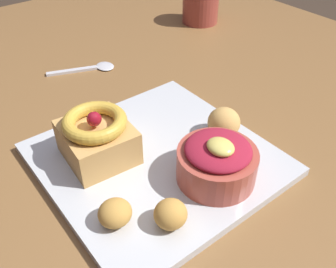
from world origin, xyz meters
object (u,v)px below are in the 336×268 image
at_px(berry_ramekin, 217,161).
at_px(spoon, 91,68).
at_px(front_plate, 156,159).
at_px(fritter_front, 115,213).
at_px(fritter_middle, 171,214).
at_px(fritter_back, 224,122).
at_px(cake_slice, 97,137).
at_px(coffee_mug, 201,5).

height_order(berry_ramekin, spoon, berry_ramekin).
relative_size(front_plate, fritter_front, 7.47).
distance_m(berry_ramekin, spoon, 0.37).
bearing_deg(front_plate, spoon, 168.67).
xyz_separation_m(fritter_middle, spoon, (-0.39, 0.11, -0.03)).
relative_size(front_plate, fritter_back, 6.11).
xyz_separation_m(cake_slice, coffee_mug, (-0.29, 0.45, -0.00)).
bearing_deg(spoon, front_plate, -80.71).
xyz_separation_m(front_plate, cake_slice, (-0.05, -0.06, 0.04)).
bearing_deg(fritter_back, fritter_front, -79.21).
height_order(fritter_front, fritter_middle, fritter_middle).
bearing_deg(fritter_middle, coffee_mug, 135.11).
bearing_deg(cake_slice, fritter_middle, 2.07).
height_order(cake_slice, fritter_front, cake_slice).
height_order(fritter_back, coffee_mug, coffee_mug).
bearing_deg(fritter_front, coffee_mug, 129.59).
bearing_deg(cake_slice, berry_ramekin, 36.93).
height_order(cake_slice, coffee_mug, same).
xyz_separation_m(cake_slice, fritter_front, (0.11, -0.04, -0.02)).
distance_m(berry_ramekin, fritter_back, 0.09).
bearing_deg(cake_slice, front_plate, 51.85).
height_order(berry_ramekin, fritter_back, berry_ramekin).
relative_size(cake_slice, fritter_front, 2.55).
height_order(fritter_front, coffee_mug, coffee_mug).
distance_m(cake_slice, berry_ramekin, 0.16).
bearing_deg(spoon, coffee_mug, 29.51).
height_order(front_plate, fritter_back, fritter_back).
distance_m(front_plate, berry_ramekin, 0.09).
bearing_deg(spoon, fritter_front, -93.78).
xyz_separation_m(cake_slice, spoon, (-0.24, 0.12, -0.04)).
xyz_separation_m(berry_ramekin, fritter_front, (-0.02, -0.14, -0.01)).
bearing_deg(berry_ramekin, coffee_mug, 140.14).
bearing_deg(cake_slice, spoon, 154.01).
xyz_separation_m(fritter_middle, coffee_mug, (-0.44, 0.44, 0.01)).
xyz_separation_m(spoon, coffee_mug, (-0.05, 0.33, 0.04)).
height_order(front_plate, coffee_mug, coffee_mug).
bearing_deg(fritter_front, front_plate, 120.99).
distance_m(fritter_middle, fritter_back, 0.18).
bearing_deg(front_plate, fritter_front, -59.01).
xyz_separation_m(fritter_front, spoon, (-0.35, 0.16, -0.02)).
bearing_deg(coffee_mug, spoon, -81.12).
bearing_deg(fritter_front, berry_ramekin, 82.45).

